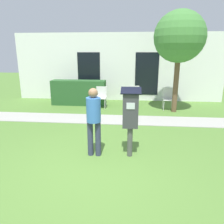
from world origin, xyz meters
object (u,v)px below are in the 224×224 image
(outdoor_chair_middle, at_px, (134,95))
(outdoor_chair_left, at_px, (101,95))
(parking_meter, at_px, (131,114))
(person_standing, at_px, (94,117))
(outdoor_chair_right, at_px, (168,97))

(outdoor_chair_middle, bearing_deg, outdoor_chair_left, -142.29)
(parking_meter, height_order, person_standing, parking_meter)
(person_standing, xyz_separation_m, outdoor_chair_left, (-0.49, 4.47, -0.40))
(outdoor_chair_middle, bearing_deg, outdoor_chair_right, 10.76)
(parking_meter, bearing_deg, outdoor_chair_left, 106.45)
(outdoor_chair_middle, bearing_deg, person_standing, -75.80)
(outdoor_chair_left, xyz_separation_m, outdoor_chair_middle, (1.40, 0.32, 0.00))
(outdoor_chair_middle, height_order, outdoor_chair_right, same)
(parking_meter, xyz_separation_m, outdoor_chair_right, (1.49, 4.39, -0.49))
(person_standing, relative_size, outdoor_chair_left, 1.76)
(outdoor_chair_left, xyz_separation_m, outdoor_chair_right, (2.80, -0.04, 0.00))
(person_standing, relative_size, outdoor_chair_right, 1.76)
(parking_meter, distance_m, outdoor_chair_middle, 4.77)
(parking_meter, bearing_deg, person_standing, -176.93)
(person_standing, bearing_deg, outdoor_chair_right, 29.29)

